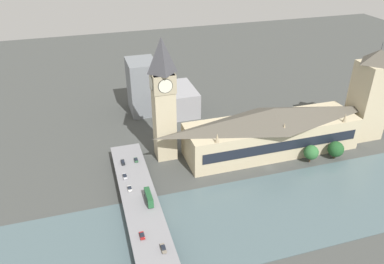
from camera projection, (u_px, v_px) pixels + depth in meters
The scene contains 17 objects.
ground_plane at pixel (270, 168), 198.58m from camera, with size 600.00×600.00×0.00m, color #424442.
river_water at pixel (301, 205), 172.38m from camera, with size 50.85×360.00×0.30m, color #4C6066.
parliament_hall at pixel (272, 130), 207.26m from camera, with size 26.11×97.41×26.48m.
clock_tower at pixel (163, 98), 191.41m from camera, with size 11.99×11.99×66.79m.
victoria_tower at pixel (370, 95), 216.09m from camera, with size 16.99×16.99×57.41m.
road_bridge at pixel (148, 230), 152.01m from camera, with size 133.71×15.75×5.92m.
double_decker_bus_rear at pixel (149, 197), 164.48m from camera, with size 10.23×2.49×4.60m.
car_northbound_lead at pixel (123, 162), 191.46m from camera, with size 4.77×1.74×1.32m.
car_northbound_tail at pixel (125, 176), 181.07m from camera, with size 4.49×1.88×1.36m.
car_southbound_lead at pixel (136, 160), 193.35m from camera, with size 3.98×1.82×1.35m.
car_southbound_mid at pixel (163, 248), 141.29m from camera, with size 4.68×1.75×1.50m.
car_southbound_tail at pixel (142, 235), 147.12m from camera, with size 4.11×1.88×1.31m.
car_southbound_extra at pixel (130, 188), 172.82m from camera, with size 3.98×1.86×1.32m.
city_block_west at pixel (143, 86), 249.31m from camera, with size 24.28×18.29×35.67m.
city_block_center at pixel (175, 100), 253.44m from camera, with size 33.11×25.86×16.75m.
tree_embankment_near at pixel (311, 152), 200.19m from camera, with size 7.93×7.93×10.20m.
tree_embankment_mid at pixel (336, 149), 203.55m from camera, with size 8.65×8.65×10.29m.
Camera 1 is at (-144.01, 87.10, 114.79)m, focal length 35.00 mm.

